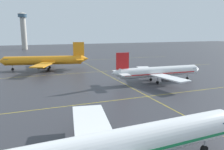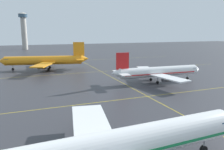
% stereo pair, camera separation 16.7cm
% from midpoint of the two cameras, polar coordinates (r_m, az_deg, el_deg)
% --- Properties ---
extents(airliner_front_gate, '(40.13, 34.65, 12.49)m').
position_cam_midpoint_polar(airliner_front_gate, '(28.31, 1.40, -17.84)').
color(airliner_front_gate, white).
rests_on(airliner_front_gate, ground).
extents(airliner_second_row, '(35.46, 30.57, 11.03)m').
position_cam_midpoint_polar(airliner_second_row, '(80.38, 11.68, 0.81)').
color(airliner_second_row, white).
rests_on(airliner_second_row, ground).
extents(airliner_third_row, '(41.25, 35.03, 12.91)m').
position_cam_midpoint_polar(airliner_third_row, '(109.17, -16.92, 3.62)').
color(airliner_third_row, orange).
rests_on(airliner_third_row, ground).
extents(taxiway_markings, '(128.60, 182.89, 0.01)m').
position_cam_midpoint_polar(taxiway_markings, '(81.14, 1.74, -1.57)').
color(taxiway_markings, yellow).
rests_on(taxiway_markings, ground).
extents(control_tower, '(8.82, 8.82, 36.04)m').
position_cam_midpoint_polar(control_tower, '(235.90, -21.94, 11.20)').
color(control_tower, '#ADA89E').
rests_on(control_tower, ground).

